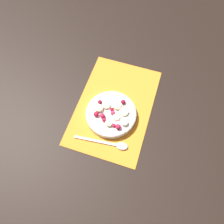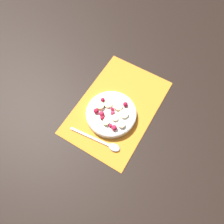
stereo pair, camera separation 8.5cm
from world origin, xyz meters
TOP-DOWN VIEW (x-y plane):
  - ground_plane at (0.00, 0.00)m, footprint 3.00×3.00m
  - placemat at (0.00, 0.00)m, footprint 0.45×0.30m
  - fruit_bowl at (-0.05, -0.00)m, footprint 0.20×0.20m
  - spoon at (-0.16, -0.04)m, footprint 0.04×0.21m

SIDE VIEW (x-z plane):
  - ground_plane at x=0.00m, z-range 0.00..0.00m
  - placemat at x=0.00m, z-range 0.00..0.01m
  - spoon at x=-0.16m, z-range 0.01..0.01m
  - fruit_bowl at x=-0.05m, z-range 0.00..0.05m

